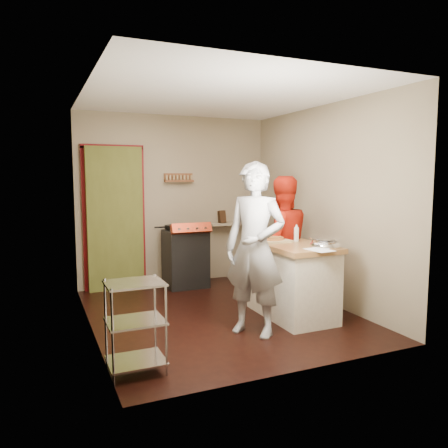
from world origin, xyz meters
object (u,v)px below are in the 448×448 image
Objects in this scene: island at (292,278)px; person_red at (281,241)px; stove at (185,257)px; person_stripe at (255,249)px; wire_shelving at (135,322)px.

person_red is (0.11, 0.45, 0.37)m from island.
stove is 1.68m from person_red.
stove is 0.55× the size of person_stripe.
wire_shelving is at bearing -116.85° from stove.
island is (0.71, -1.87, 0.02)m from stove.
person_red is at bearing 75.96° from island.
person_red is at bearing 96.98° from person_stripe.
stove is at bearing -53.11° from person_red.
person_stripe is (-0.69, -0.34, 0.45)m from island.
island is 0.69× the size of person_stripe.
stove is 2.26m from person_stripe.
person_red is at bearing -59.64° from stove.
person_stripe is 1.13m from person_red.
island is at bearing -69.07° from stove.
person_stripe reaches higher than wire_shelving.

